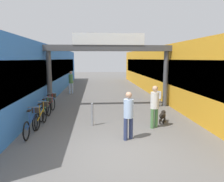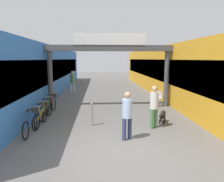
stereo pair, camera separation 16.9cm
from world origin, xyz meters
name	(u,v)px [view 1 (the left image)]	position (x,y,z in m)	size (l,w,h in m)	color
ground_plane	(121,151)	(0.00, 0.00, 0.00)	(80.00, 80.00, 0.00)	#605E5B
storefront_left	(39,71)	(-5.09, 11.00, 1.83)	(3.00, 26.00, 3.65)	blue
storefront_right	(168,71)	(5.09, 11.00, 1.83)	(3.00, 26.00, 3.65)	gold
arcade_sign_gateway	(109,56)	(0.00, 6.13, 2.96)	(7.40, 0.47, 4.19)	#4C4C4F
pedestrian_with_dog	(155,104)	(1.60, 2.13, 0.99)	(0.47, 0.47, 1.72)	#4C7F47
pedestrian_companion	(128,113)	(0.35, 0.92, 0.96)	(0.47, 0.47, 1.68)	navy
pedestrian_carrying_crate	(71,81)	(-2.72, 11.35, 1.05)	(0.45, 0.45, 1.81)	#A5BFE0
dog_on_leash	(163,115)	(2.17, 2.84, 0.31)	(0.50, 0.71, 0.50)	black
bicycle_blue_nearest	(32,123)	(-3.13, 1.71, 0.44)	(0.46, 1.69, 0.98)	black
bicycle_orange_second	(42,115)	(-3.04, 2.82, 0.44)	(0.46, 1.69, 0.98)	black
bicycle_green_third	(46,109)	(-3.10, 3.93, 0.44)	(0.46, 1.69, 0.98)	black
bicycle_red_farthest	(50,104)	(-3.13, 5.12, 0.44)	(0.46, 1.68, 0.98)	black
bollard_post_metal	(92,114)	(-0.91, 2.62, 0.50)	(0.10, 0.10, 0.98)	gray
cafe_chair_aluminium_nearer	(158,97)	(2.90, 6.16, 0.54)	(0.52, 0.52, 0.89)	gray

